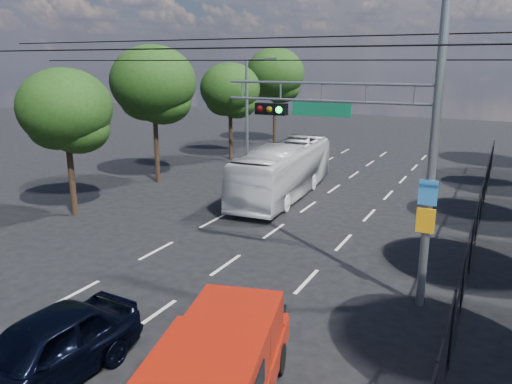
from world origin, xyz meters
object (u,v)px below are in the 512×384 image
Objects in this scene: signal_mast at (389,122)px; white_van at (256,186)px; navy_hatchback at (42,352)px; white_bus at (284,171)px; red_pickup at (220,370)px.

white_van is (-8.28, 8.26, -4.59)m from signal_mast.
signal_mast is 10.32m from navy_hatchback.
signal_mast is 2.40× the size of white_van.
signal_mast is at bearing 57.09° from navy_hatchback.
navy_hatchback is 0.47× the size of white_bus.
red_pickup is 1.18× the size of navy_hatchback.
white_bus is 2.51× the size of white_van.
white_van is at bearing 114.33° from red_pickup.
red_pickup is at bearing -74.79° from white_bus.
white_van is (-1.12, -1.01, -0.73)m from white_bus.
signal_mast reaches higher than red_pickup.
white_bus is 1.67m from white_van.
white_bus is (-7.16, 9.27, -3.86)m from signal_mast.
navy_hatchback is at bearing -81.67° from white_van.
navy_hatchback is 16.88m from white_bus.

